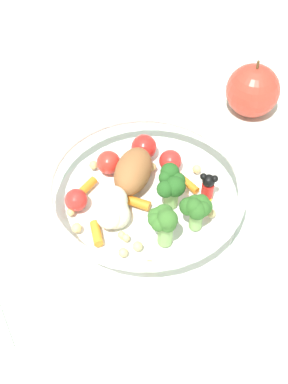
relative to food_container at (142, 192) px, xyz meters
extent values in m
plane|color=silver|center=(0.01, 0.00, -0.03)|extent=(2.40, 2.40, 0.00)
cylinder|color=white|center=(0.00, 0.00, -0.03)|extent=(0.23, 0.23, 0.01)
torus|color=white|center=(0.00, 0.00, 0.02)|extent=(0.24, 0.24, 0.01)
ellipsoid|color=#935B33|center=(0.00, 0.03, 0.00)|extent=(0.08, 0.08, 0.04)
cylinder|color=#7FAD5B|center=(0.05, -0.05, -0.01)|extent=(0.02, 0.02, 0.03)
sphere|color=#2D6023|center=(0.06, -0.05, 0.01)|extent=(0.02, 0.02, 0.02)
sphere|color=#2D6023|center=(0.06, -0.05, 0.01)|extent=(0.02, 0.02, 0.02)
sphere|color=#2D6023|center=(0.05, -0.04, 0.01)|extent=(0.02, 0.02, 0.02)
sphere|color=#2D6023|center=(0.04, -0.05, 0.01)|extent=(0.02, 0.02, 0.02)
sphere|color=#2D6023|center=(0.04, -0.05, 0.02)|extent=(0.02, 0.02, 0.02)
sphere|color=#2D6023|center=(0.05, -0.06, 0.02)|extent=(0.02, 0.02, 0.02)
sphere|color=#2D6023|center=(0.05, -0.06, 0.02)|extent=(0.02, 0.02, 0.02)
cylinder|color=#7FAD5B|center=(0.00, -0.06, 0.00)|extent=(0.02, 0.02, 0.03)
sphere|color=#386B28|center=(0.01, -0.06, 0.03)|extent=(0.02, 0.02, 0.02)
sphere|color=#386B28|center=(0.01, -0.06, 0.02)|extent=(0.02, 0.02, 0.02)
sphere|color=#386B28|center=(0.00, -0.05, 0.02)|extent=(0.02, 0.02, 0.02)
sphere|color=#386B28|center=(0.00, -0.05, 0.02)|extent=(0.02, 0.02, 0.02)
sphere|color=#386B28|center=(0.00, -0.06, 0.02)|extent=(0.02, 0.02, 0.02)
sphere|color=#386B28|center=(0.00, -0.07, 0.02)|extent=(0.02, 0.02, 0.02)
sphere|color=#386B28|center=(0.01, -0.07, 0.02)|extent=(0.02, 0.02, 0.02)
sphere|color=#386B28|center=(0.01, -0.07, 0.03)|extent=(0.02, 0.02, 0.02)
cylinder|color=#7FAD5B|center=(0.03, -0.01, -0.01)|extent=(0.02, 0.02, 0.03)
sphere|color=#23561E|center=(0.04, -0.01, 0.02)|extent=(0.02, 0.02, 0.02)
sphere|color=#23561E|center=(0.03, 0.00, 0.02)|extent=(0.02, 0.02, 0.02)
sphere|color=#23561E|center=(0.03, -0.01, 0.02)|extent=(0.02, 0.02, 0.02)
sphere|color=#23561E|center=(0.02, -0.02, 0.02)|extent=(0.02, 0.02, 0.02)
sphere|color=#23561E|center=(0.03, -0.02, 0.02)|extent=(0.03, 0.03, 0.03)
sphere|color=silver|center=(-0.04, -0.01, -0.01)|extent=(0.03, 0.03, 0.03)
sphere|color=silver|center=(-0.04, 0.00, 0.00)|extent=(0.04, 0.04, 0.04)
sphere|color=silver|center=(-0.04, -0.01, 0.00)|extent=(0.03, 0.03, 0.03)
sphere|color=silver|center=(-0.04, -0.01, 0.00)|extent=(0.03, 0.03, 0.03)
sphere|color=silver|center=(-0.05, -0.02, 0.00)|extent=(0.03, 0.03, 0.03)
sphere|color=silver|center=(-0.04, -0.02, -0.01)|extent=(0.03, 0.03, 0.03)
cube|color=yellow|center=(0.08, -0.01, -0.02)|extent=(0.02, 0.02, 0.00)
cylinder|color=red|center=(0.08, -0.01, -0.01)|extent=(0.02, 0.02, 0.02)
sphere|color=black|center=(0.08, -0.01, 0.01)|extent=(0.02, 0.02, 0.02)
sphere|color=black|center=(0.08, -0.02, 0.02)|extent=(0.01, 0.01, 0.01)
sphere|color=black|center=(0.07, -0.01, 0.02)|extent=(0.01, 0.01, 0.01)
cylinder|color=orange|center=(-0.01, -0.01, -0.01)|extent=(0.03, 0.03, 0.01)
cylinder|color=orange|center=(-0.06, 0.04, -0.02)|extent=(0.03, 0.03, 0.01)
cylinder|color=orange|center=(-0.06, -0.03, -0.02)|extent=(0.01, 0.03, 0.01)
cylinder|color=orange|center=(0.06, 0.01, -0.02)|extent=(0.02, 0.03, 0.01)
sphere|color=red|center=(0.02, 0.07, 0.00)|extent=(0.03, 0.03, 0.03)
sphere|color=red|center=(0.05, 0.04, -0.01)|extent=(0.03, 0.03, 0.03)
sphere|color=red|center=(-0.03, 0.06, -0.01)|extent=(0.03, 0.03, 0.03)
sphere|color=red|center=(-0.08, 0.02, -0.01)|extent=(0.03, 0.03, 0.03)
sphere|color=tan|center=(0.06, -0.03, -0.02)|extent=(0.01, 0.01, 0.01)
sphere|color=#D1B775|center=(-0.02, -0.09, -0.02)|extent=(0.01, 0.01, 0.01)
sphere|color=tan|center=(-0.04, 0.07, -0.02)|extent=(0.01, 0.01, 0.01)
sphere|color=#D1B775|center=(0.08, 0.03, -0.02)|extent=(0.01, 0.01, 0.01)
sphere|color=tan|center=(0.03, 0.05, -0.02)|extent=(0.01, 0.01, 0.01)
sphere|color=#D1B775|center=(-0.02, -0.06, -0.02)|extent=(0.01, 0.01, 0.01)
sphere|color=#D1B775|center=(-0.03, -0.05, -0.02)|extent=(0.01, 0.01, 0.01)
sphere|color=tan|center=(-0.04, -0.04, -0.02)|extent=(0.01, 0.01, 0.01)
sphere|color=tan|center=(-0.08, -0.02, -0.01)|extent=(0.01, 0.01, 0.01)
sphere|color=tan|center=(-0.09, 0.01, -0.02)|extent=(0.01, 0.01, 0.01)
sphere|color=tan|center=(0.07, -0.04, -0.02)|extent=(0.01, 0.01, 0.01)
sphere|color=#D1B775|center=(-0.04, -0.07, -0.02)|extent=(0.01, 0.01, 0.01)
sphere|color=tan|center=(-0.01, 0.08, -0.02)|extent=(0.01, 0.01, 0.01)
sphere|color=#BC3828|center=(0.20, 0.13, 0.01)|extent=(0.07, 0.07, 0.07)
cylinder|color=brown|center=(0.20, 0.13, 0.05)|extent=(0.00, 0.00, 0.01)
camera|label=1|loc=(-0.12, -0.40, 0.50)|focal=51.06mm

